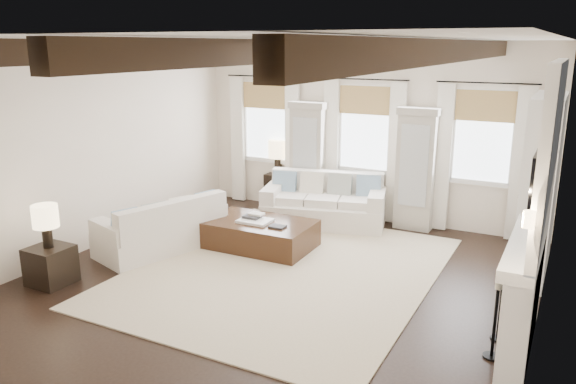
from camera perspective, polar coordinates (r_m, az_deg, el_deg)
The scene contains 16 objects.
ground at distance 7.49m, azimuth -2.52°, elevation -10.05°, with size 7.50×7.50×0.00m, color black.
room_shell at distance 7.38m, azimuth 5.87°, elevation 4.92°, with size 6.54×7.54×3.22m.
area_rug at distance 8.12m, azimuth -0.21°, elevation -7.93°, with size 3.98×4.86×0.02m, color beige.
sofa_back at distance 10.07m, azimuth 3.71°, elevation -1.26°, with size 2.31×1.47×0.92m.
sofa_left at distance 8.99m, azimuth -12.49°, elevation -3.75°, with size 1.46×2.16×0.85m.
ottoman at distance 8.94m, azimuth -2.89°, elevation -4.32°, with size 1.67×1.04×0.44m, color black.
tray at distance 8.83m, azimuth -3.38°, elevation -2.94°, with size 0.50×0.38×0.04m, color white.
book_lower at distance 8.91m, azimuth -3.69°, elevation -2.51°, with size 0.26×0.20×0.04m, color #262628.
book_upper at distance 8.93m, azimuth -3.22°, elevation -2.23°, with size 0.22×0.17×0.03m, color beige.
book_loose at distance 8.56m, azimuth -1.09°, elevation -3.53°, with size 0.24×0.18×0.03m, color #262628.
side_table_front at distance 8.26m, azimuth -22.96°, elevation -6.87°, with size 0.52×0.52×0.52m, color black.
lamp_front at distance 8.06m, azimuth -23.43°, elevation -2.51°, with size 0.34×0.34×0.59m.
side_table_back at distance 11.24m, azimuth -0.99°, elevation 0.27°, with size 0.43×0.43×0.65m, color black.
lamp_back at distance 11.07m, azimuth -1.01°, elevation 4.19°, with size 0.39×0.39×0.67m.
candlestick_near at distance 6.25m, azimuth 20.24°, elevation -12.60°, with size 0.18×0.18×0.88m.
candlestick_far at distance 6.65m, azimuth 20.70°, elevation -11.48°, with size 0.15×0.15×0.75m.
Camera 1 is at (3.43, -5.87, 3.15)m, focal length 35.00 mm.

